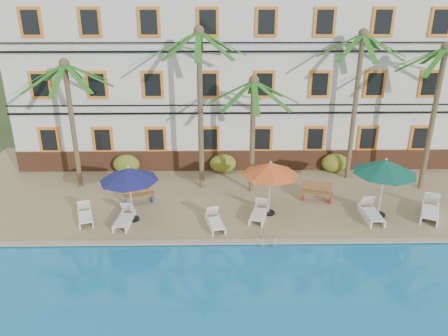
{
  "coord_description": "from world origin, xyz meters",
  "views": [
    {
      "loc": [
        -1.05,
        -16.49,
        9.99
      ],
      "look_at": [
        -0.74,
        3.0,
        2.0
      ],
      "focal_mm": 35.0,
      "sensor_mm": 36.0,
      "label": 1
    }
  ],
  "objects_px": {
    "pool_ladder": "(268,243)",
    "lounger_f": "(430,210)",
    "palm_b": "(200,88)",
    "lounger_e": "(371,212)",
    "palm_c": "(253,117)",
    "palm_d": "(357,86)",
    "bench_right": "(317,192)",
    "lounger_c": "(215,221)",
    "bench_left": "(139,194)",
    "umbrella_blue": "(129,175)",
    "lounger_a": "(85,215)",
    "lounger_d": "(259,212)",
    "umbrella_red": "(270,169)",
    "palm_a": "(70,106)",
    "palm_e": "(437,97)",
    "lounger_b": "(125,218)",
    "umbrella_green": "(385,167)"
  },
  "relations": [
    {
      "from": "lounger_d",
      "to": "bench_left",
      "type": "bearing_deg",
      "value": 164.01
    },
    {
      "from": "lounger_d",
      "to": "umbrella_blue",
      "type": "bearing_deg",
      "value": -178.81
    },
    {
      "from": "palm_a",
      "to": "bench_right",
      "type": "height_order",
      "value": "palm_a"
    },
    {
      "from": "lounger_f",
      "to": "lounger_c",
      "type": "bearing_deg",
      "value": -175.48
    },
    {
      "from": "umbrella_blue",
      "to": "lounger_c",
      "type": "distance_m",
      "value": 4.3
    },
    {
      "from": "palm_c",
      "to": "umbrella_blue",
      "type": "distance_m",
      "value": 6.64
    },
    {
      "from": "palm_a",
      "to": "bench_left",
      "type": "height_order",
      "value": "palm_a"
    },
    {
      "from": "palm_c",
      "to": "palm_d",
      "type": "distance_m",
      "value": 5.82
    },
    {
      "from": "palm_d",
      "to": "pool_ladder",
      "type": "xyz_separation_m",
      "value": [
        -5.14,
        -6.76,
        -5.15
      ]
    },
    {
      "from": "umbrella_red",
      "to": "pool_ladder",
      "type": "relative_size",
      "value": 3.55
    },
    {
      "from": "pool_ladder",
      "to": "lounger_f",
      "type": "bearing_deg",
      "value": 16.22
    },
    {
      "from": "umbrella_blue",
      "to": "bench_right",
      "type": "bearing_deg",
      "value": 11.9
    },
    {
      "from": "palm_b",
      "to": "lounger_a",
      "type": "bearing_deg",
      "value": -145.93
    },
    {
      "from": "palm_c",
      "to": "lounger_d",
      "type": "height_order",
      "value": "palm_c"
    },
    {
      "from": "lounger_a",
      "to": "lounger_f",
      "type": "distance_m",
      "value": 15.86
    },
    {
      "from": "palm_b",
      "to": "bench_left",
      "type": "xyz_separation_m",
      "value": [
        -3.05,
        -1.76,
        -4.81
      ]
    },
    {
      "from": "umbrella_blue",
      "to": "lounger_f",
      "type": "bearing_deg",
      "value": 0.61
    },
    {
      "from": "umbrella_blue",
      "to": "lounger_e",
      "type": "relative_size",
      "value": 1.39
    },
    {
      "from": "bench_right",
      "to": "lounger_e",
      "type": "bearing_deg",
      "value": -41.5
    },
    {
      "from": "palm_c",
      "to": "lounger_b",
      "type": "xyz_separation_m",
      "value": [
        -5.92,
        -3.37,
        -3.71
      ]
    },
    {
      "from": "umbrella_green",
      "to": "lounger_b",
      "type": "relative_size",
      "value": 1.6
    },
    {
      "from": "lounger_b",
      "to": "lounger_e",
      "type": "height_order",
      "value": "lounger_e"
    },
    {
      "from": "lounger_c",
      "to": "lounger_f",
      "type": "distance_m",
      "value": 9.98
    },
    {
      "from": "palm_b",
      "to": "bench_left",
      "type": "relative_size",
      "value": 5.23
    },
    {
      "from": "umbrella_blue",
      "to": "umbrella_red",
      "type": "xyz_separation_m",
      "value": [
        6.27,
        0.51,
        0.01
      ]
    },
    {
      "from": "umbrella_green",
      "to": "lounger_c",
      "type": "relative_size",
      "value": 1.64
    },
    {
      "from": "palm_c",
      "to": "bench_left",
      "type": "distance_m",
      "value": 6.75
    },
    {
      "from": "umbrella_red",
      "to": "lounger_f",
      "type": "bearing_deg",
      "value": -2.78
    },
    {
      "from": "palm_d",
      "to": "bench_left",
      "type": "height_order",
      "value": "palm_d"
    },
    {
      "from": "bench_right",
      "to": "bench_left",
      "type": "bearing_deg",
      "value": -179.45
    },
    {
      "from": "bench_right",
      "to": "pool_ladder",
      "type": "height_order",
      "value": "bench_right"
    },
    {
      "from": "palm_c",
      "to": "bench_left",
      "type": "relative_size",
      "value": 3.81
    },
    {
      "from": "bench_right",
      "to": "pool_ladder",
      "type": "xyz_separation_m",
      "value": [
        -2.87,
        -3.97,
        -0.47
      ]
    },
    {
      "from": "bench_left",
      "to": "pool_ladder",
      "type": "bearing_deg",
      "value": -33.07
    },
    {
      "from": "palm_d",
      "to": "umbrella_red",
      "type": "height_order",
      "value": "palm_d"
    },
    {
      "from": "palm_c",
      "to": "umbrella_red",
      "type": "relative_size",
      "value": 2.27
    },
    {
      "from": "palm_a",
      "to": "bench_left",
      "type": "bearing_deg",
      "value": -28.89
    },
    {
      "from": "palm_c",
      "to": "lounger_a",
      "type": "relative_size",
      "value": 3.35
    },
    {
      "from": "lounger_c",
      "to": "lounger_e",
      "type": "xyz_separation_m",
      "value": [
        7.15,
        0.66,
        0.03
      ]
    },
    {
      "from": "palm_b",
      "to": "lounger_e",
      "type": "relative_size",
      "value": 4.35
    },
    {
      "from": "lounger_c",
      "to": "lounger_e",
      "type": "distance_m",
      "value": 7.18
    },
    {
      "from": "palm_e",
      "to": "lounger_f",
      "type": "distance_m",
      "value": 5.58
    },
    {
      "from": "umbrella_blue",
      "to": "lounger_e",
      "type": "xyz_separation_m",
      "value": [
        10.91,
        0.02,
        -1.96
      ]
    },
    {
      "from": "lounger_c",
      "to": "pool_ladder",
      "type": "height_order",
      "value": "lounger_c"
    },
    {
      "from": "umbrella_blue",
      "to": "lounger_b",
      "type": "distance_m",
      "value": 2.02
    },
    {
      "from": "lounger_c",
      "to": "bench_left",
      "type": "relative_size",
      "value": 1.11
    },
    {
      "from": "palm_a",
      "to": "lounger_c",
      "type": "distance_m",
      "value": 9.33
    },
    {
      "from": "palm_e",
      "to": "lounger_b",
      "type": "bearing_deg",
      "value": -166.6
    },
    {
      "from": "lounger_c",
      "to": "lounger_d",
      "type": "bearing_deg",
      "value": 20.59
    },
    {
      "from": "lounger_b",
      "to": "lounger_d",
      "type": "xyz_separation_m",
      "value": [
        6.07,
        0.43,
        -0.0
      ]
    }
  ]
}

